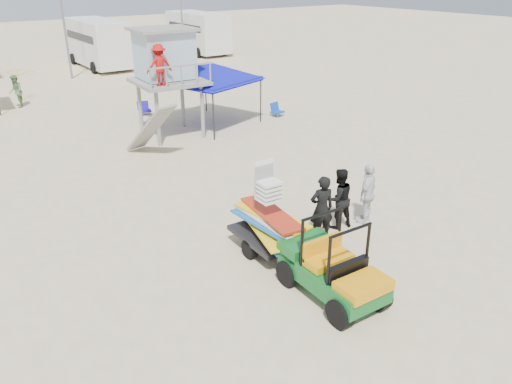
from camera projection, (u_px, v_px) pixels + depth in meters
ground at (318, 299)px, 10.75m from camera, size 140.00×140.00×0.00m
utility_cart at (334, 264)px, 10.48m from camera, size 1.30×2.42×1.80m
surf_trailer at (267, 221)px, 12.20m from camera, size 1.34×2.36×2.13m
man_left at (322, 208)px, 12.77m from camera, size 0.75×0.61×1.78m
man_mid at (339, 198)px, 13.43m from camera, size 0.94×0.79×1.70m
man_right at (367, 194)px, 13.69m from camera, size 1.10×0.80×1.73m
lifeguard_tower at (164, 59)px, 20.04m from camera, size 2.83×2.83×4.28m
canopy_blue at (208, 65)px, 21.78m from camera, size 4.42×4.42×3.21m
umbrella_b at (20, 85)px, 26.61m from camera, size 2.62×2.63×1.73m
beach_chair_b at (276, 110)px, 24.00m from camera, size 0.64×0.69×0.64m
beach_chair_c at (144, 108)px, 24.24m from camera, size 0.65×0.71×0.64m
rv_mid_right at (98, 41)px, 35.45m from camera, size 2.64×7.00×3.25m
rv_far_right at (198, 31)px, 41.35m from camera, size 2.64×6.60×3.25m
light_pole_left at (62, 13)px, 30.74m from camera, size 0.14×0.14×8.00m
light_pole_right at (181, 6)px, 36.64m from camera, size 0.14×0.14×8.00m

